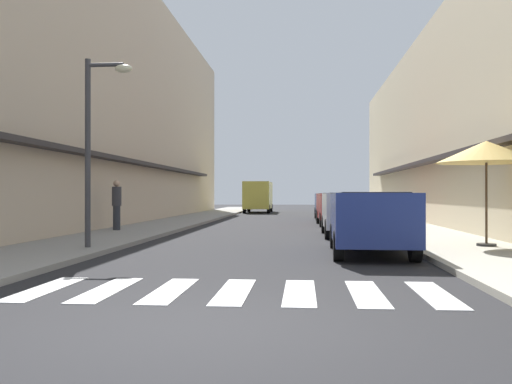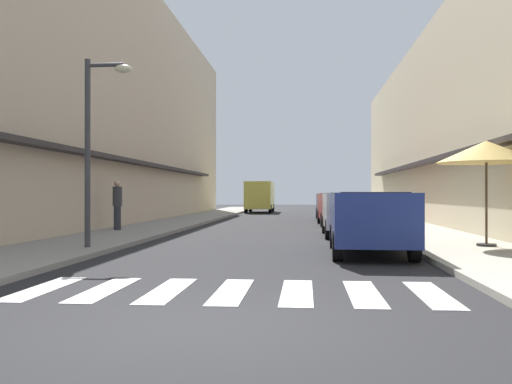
% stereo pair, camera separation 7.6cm
% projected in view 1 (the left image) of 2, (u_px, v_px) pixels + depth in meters
% --- Properties ---
extents(ground_plane, '(100.55, 100.55, 0.00)m').
position_uv_depth(ground_plane, '(280.00, 227.00, 24.07)').
color(ground_plane, '#232326').
extents(sidewalk_left, '(2.86, 63.99, 0.12)m').
position_uv_depth(sidewalk_left, '(164.00, 225.00, 24.50)').
color(sidewalk_left, gray).
rests_on(sidewalk_left, ground_plane).
extents(sidewalk_right, '(2.86, 63.99, 0.12)m').
position_uv_depth(sidewalk_right, '(399.00, 226.00, 23.65)').
color(sidewalk_right, '#ADA899').
rests_on(sidewalk_right, ground_plane).
extents(building_row_left, '(5.50, 43.14, 11.77)m').
position_uv_depth(building_row_left, '(89.00, 99.00, 26.13)').
color(building_row_left, '#C6B299').
rests_on(building_row_left, ground_plane).
extents(building_row_right, '(5.50, 43.14, 9.00)m').
position_uv_depth(building_row_right, '(485.00, 124.00, 24.62)').
color(building_row_right, beige).
rests_on(building_row_right, ground_plane).
extents(crosswalk, '(6.15, 2.20, 0.01)m').
position_uv_depth(crosswalk, '(234.00, 291.00, 8.14)').
color(crosswalk, silver).
rests_on(crosswalk, ground_plane).
extents(parked_car_near, '(1.90, 4.43, 1.47)m').
position_uv_depth(parked_car_near, '(370.00, 215.00, 13.19)').
color(parked_car_near, navy).
rests_on(parked_car_near, ground_plane).
extents(parked_car_mid, '(1.82, 4.24, 1.47)m').
position_uv_depth(parked_car_mid, '(350.00, 209.00, 18.85)').
color(parked_car_mid, silver).
rests_on(parked_car_mid, ground_plane).
extents(parked_car_far, '(1.89, 4.48, 1.47)m').
position_uv_depth(parked_car_far, '(338.00, 205.00, 25.37)').
color(parked_car_far, maroon).
rests_on(parked_car_far, ground_plane).
extents(parked_car_distant, '(1.82, 4.15, 1.47)m').
position_uv_depth(parked_car_distant, '(331.00, 203.00, 31.23)').
color(parked_car_distant, navy).
rests_on(parked_car_distant, ground_plane).
extents(delivery_van, '(2.03, 5.41, 2.37)m').
position_uv_depth(delivery_van, '(258.00, 194.00, 43.01)').
color(delivery_van, '#D8CC4C').
rests_on(delivery_van, ground_plane).
extents(street_lamp, '(1.19, 0.28, 4.63)m').
position_uv_depth(street_lamp, '(96.00, 130.00, 13.72)').
color(street_lamp, '#38383D').
rests_on(street_lamp, sidewalk_left).
extents(cafe_umbrella, '(2.48, 2.48, 2.65)m').
position_uv_depth(cafe_umbrella, '(486.00, 152.00, 14.06)').
color(cafe_umbrella, '#262626').
rests_on(cafe_umbrella, sidewalk_right).
extents(pedestrian_walking_near, '(0.34, 0.34, 1.81)m').
position_uv_depth(pedestrian_walking_near, '(117.00, 203.00, 20.27)').
color(pedestrian_walking_near, '#282B33').
rests_on(pedestrian_walking_near, sidewalk_left).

